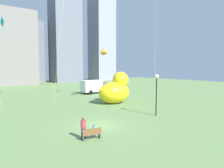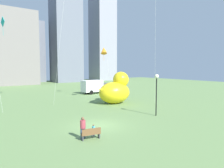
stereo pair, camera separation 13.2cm
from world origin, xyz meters
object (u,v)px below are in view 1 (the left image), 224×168
box_truck (94,87)px  giant_inflatable_duck (115,90)px  person_child (94,130)px  lamppost (156,83)px  park_bench (92,134)px  kite_orange (103,51)px  kite_teal (2,26)px  person_adult (83,127)px

box_truck → giant_inflatable_duck: bearing=-104.7°
person_child → box_truck: size_ratio=0.16×
person_child → lamppost: 10.07m
park_bench → kite_orange: 20.99m
kite_teal → kite_orange: (15.24, 0.56, -2.28)m
giant_inflatable_duck → lamppost: (-0.84, -9.23, 1.64)m
person_adult → kite_teal: bearing=103.8°
lamppost → kite_teal: (-13.97, 12.75, 6.98)m
lamppost → giant_inflatable_duck: bearing=84.8°
kite_teal → kite_orange: size_ratio=1.30×
giant_inflatable_duck → lamppost: giant_inflatable_duck is taller
box_truck → kite_teal: kite_teal is taller
park_bench → box_truck: box_truck is taller
giant_inflatable_duck → kite_teal: kite_teal is taller
person_adult → kite_orange: 20.69m
person_adult → lamppost: bearing=11.5°
person_adult → person_child: person_adult is taller
lamppost → kite_teal: kite_teal is taller
kite_orange → box_truck: bearing=71.3°
giant_inflatable_duck → box_truck: giant_inflatable_duck is taller
box_truck → kite_teal: size_ratio=0.51×
kite_teal → kite_orange: 15.42m
lamppost → box_truck: lamppost is taller
lamppost → kite_orange: kite_orange is taller
park_bench → kite_teal: bearing=104.9°
person_adult → lamppost: 10.89m
person_adult → person_child: (0.98, 0.09, -0.42)m
person_child → box_truck: 27.03m
giant_inflatable_duck → lamppost: size_ratio=1.23×
person_adult → lamppost: size_ratio=0.36×
park_bench → person_adult: (-0.45, 0.49, 0.48)m
person_adult → person_child: 1.07m
lamppost → kite_orange: bearing=84.5°
park_bench → person_adult: person_adult is taller
kite_teal → box_truck: bearing=25.8°
person_adult → kite_teal: size_ratio=0.15×
person_child → box_truck: (13.37, 23.47, 0.92)m
person_child → kite_teal: size_ratio=0.08×
giant_inflatable_duck → kite_teal: size_ratio=0.50×
giant_inflatable_duck → kite_orange: size_ratio=0.65×
lamppost → box_truck: size_ratio=0.79×
park_bench → box_truck: (13.91, 24.05, 0.98)m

